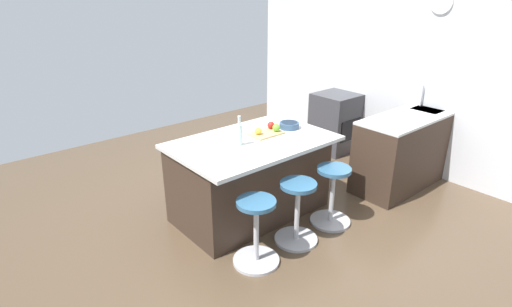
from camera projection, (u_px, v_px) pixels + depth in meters
name	position (u px, v px, depth m)	size (l,w,h in m)	color
ground_plane	(255.00, 225.00, 4.40)	(7.26, 7.26, 0.00)	brown
interior_partition_left	(408.00, 62.00, 5.46)	(0.15, 5.58, 2.90)	silver
sink_cabinet	(415.00, 145.00, 5.31)	(1.99, 0.60, 1.21)	#38281E
oven_range	(335.00, 122.00, 6.26)	(0.60, 0.61, 0.90)	#38383D
kitchen_island	(250.00, 177.00, 4.47)	(1.70, 1.11, 0.90)	#38281E
stool_by_window	(332.00, 197.00, 4.33)	(0.44, 0.44, 0.66)	#B7B7BC
stool_middle	(297.00, 214.00, 4.02)	(0.44, 0.44, 0.66)	#B7B7BC
stool_near_camera	(256.00, 234.00, 3.70)	(0.44, 0.44, 0.66)	#B7B7BC
cutting_board	(266.00, 134.00, 4.44)	(0.36, 0.24, 0.02)	tan
apple_yellow	(258.00, 131.00, 4.37)	(0.08, 0.08, 0.08)	gold
apple_red	(271.00, 125.00, 4.54)	(0.08, 0.08, 0.08)	red
apple_green	(276.00, 128.00, 4.46)	(0.09, 0.09, 0.09)	#609E2D
water_bottle	(239.00, 134.00, 4.10)	(0.06, 0.06, 0.31)	silver
fruit_bowl	(289.00, 125.00, 4.62)	(0.23, 0.23, 0.07)	#334C6B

